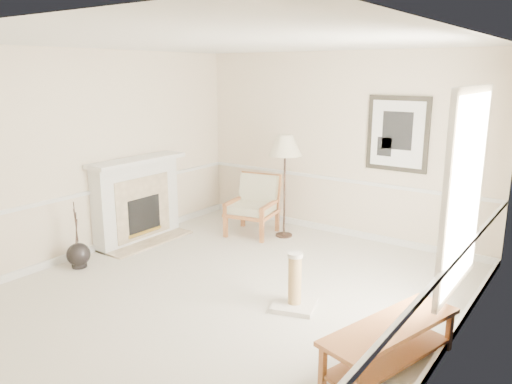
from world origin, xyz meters
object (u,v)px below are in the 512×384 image
floor_lamp (285,148)px  bench (391,339)px  floor_vase (79,255)px  armchair (255,202)px  scratching_post (295,291)px

floor_lamp → bench: floor_lamp is taller
floor_vase → armchair: 2.84m
floor_vase → armchair: size_ratio=0.97×
bench → scratching_post: bearing=158.9°
floor_vase → floor_lamp: (1.56, 2.73, 1.26)m
floor_lamp → bench: bearing=-42.9°
floor_lamp → scratching_post: bearing=-54.8°
armchair → bench: 4.07m
floor_vase → floor_lamp: floor_lamp is taller
floor_vase → bench: floor_vase is taller
armchair → scratching_post: size_ratio=1.47×
floor_lamp → scratching_post: 2.79m
armchair → floor_lamp: floor_lamp is taller
floor_vase → scratching_post: size_ratio=1.42×
scratching_post → armchair: bearing=135.1°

